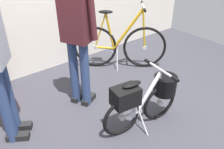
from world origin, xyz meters
TOP-DOWN VIEW (x-y plane):
  - ground_plane at (0.00, 0.00)m, footprint 6.32×6.32m
  - folding_bike_foreground at (0.23, -0.13)m, footprint 0.98×0.53m
  - display_bike_left at (0.93, 1.13)m, footprint 1.16×1.00m
  - visitor_near_wall at (-0.10, 0.69)m, footprint 0.37×0.48m

SIDE VIEW (x-z plane):
  - ground_plane at x=0.00m, z-range 0.00..0.00m
  - folding_bike_foreground at x=0.23m, z-range 0.03..0.73m
  - display_bike_left at x=0.93m, z-range -0.13..0.91m
  - visitor_near_wall at x=-0.10m, z-range 0.15..1.93m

